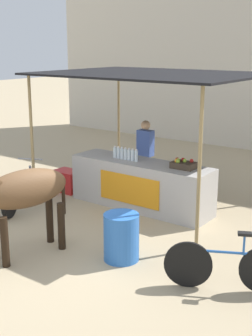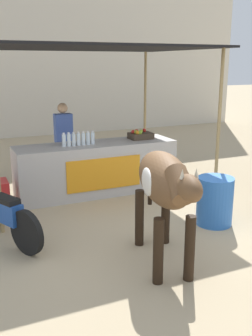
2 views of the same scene
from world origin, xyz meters
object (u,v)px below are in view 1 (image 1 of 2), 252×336
(stall_counter, at_px, (141,185))
(cooler_box, at_px, (68,181))
(vendor_behind_counter, at_px, (145,157))
(bicycle_leaning, at_px, (226,266))
(fruit_crate, at_px, (183,164))
(cow, at_px, (22,192))
(water_barrel, at_px, (121,237))
(motorcycle_parked, at_px, (22,187))

(stall_counter, relative_size, cooler_box, 5.00)
(stall_counter, relative_size, vendor_behind_counter, 1.82)
(bicycle_leaning, bearing_deg, cooler_box, 157.74)
(vendor_behind_counter, height_order, bicycle_leaning, vendor_behind_counter)
(fruit_crate, height_order, cow, cow)
(stall_counter, xyz_separation_m, vendor_behind_counter, (-0.41, 0.75, 0.37))
(stall_counter, relative_size, fruit_crate, 6.82)
(cooler_box, distance_m, bicycle_leaning, 5.14)
(cow, bearing_deg, water_barrel, 29.84)
(fruit_crate, bearing_deg, cow, -110.98)
(vendor_behind_counter, distance_m, motorcycle_parked, 2.70)
(cooler_box, bearing_deg, vendor_behind_counter, 28.97)
(fruit_crate, relative_size, motorcycle_parked, 0.27)
(motorcycle_parked, bearing_deg, cooler_box, 89.58)
(fruit_crate, height_order, vendor_behind_counter, vendor_behind_counter)
(stall_counter, height_order, cow, cow)
(fruit_crate, xyz_separation_m, cow, (-1.13, -2.95, 0.00))
(stall_counter, bearing_deg, water_barrel, -62.21)
(motorcycle_parked, bearing_deg, fruit_crate, 26.97)
(cooler_box, relative_size, motorcycle_parked, 0.36)
(stall_counter, distance_m, cooler_box, 1.96)
(stall_counter, distance_m, bicycle_leaning, 3.48)
(stall_counter, xyz_separation_m, bicycle_leaning, (2.82, -2.04, -0.13))
(vendor_behind_counter, bearing_deg, cooler_box, -151.03)
(cooler_box, distance_m, water_barrel, 3.69)
(water_barrel, bearing_deg, bicycle_leaning, 3.30)
(stall_counter, xyz_separation_m, cow, (-0.20, -2.90, 0.55))
(cooler_box, bearing_deg, bicycle_leaning, -22.26)
(bicycle_leaning, bearing_deg, fruit_crate, 131.88)
(stall_counter, bearing_deg, vendor_behind_counter, 118.38)
(vendor_behind_counter, distance_m, cow, 3.67)
(vendor_behind_counter, height_order, cooler_box, vendor_behind_counter)
(fruit_crate, bearing_deg, motorcycle_parked, -153.03)
(motorcycle_parked, distance_m, bicycle_leaning, 4.81)
(water_barrel, bearing_deg, cooler_box, 146.34)
(cow, bearing_deg, fruit_crate, 69.02)
(motorcycle_parked, height_order, bicycle_leaning, motorcycle_parked)
(motorcycle_parked, bearing_deg, cow, -40.22)
(bicycle_leaning, bearing_deg, stall_counter, 144.02)
(stall_counter, height_order, cooler_box, stall_counter)
(vendor_behind_counter, bearing_deg, stall_counter, -61.62)
(stall_counter, relative_size, water_barrel, 4.06)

